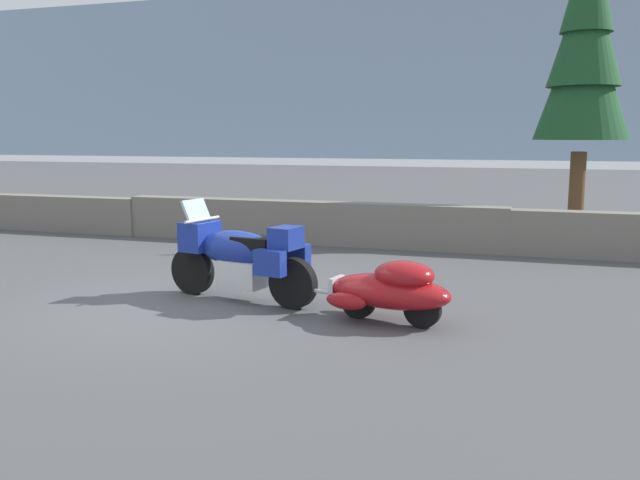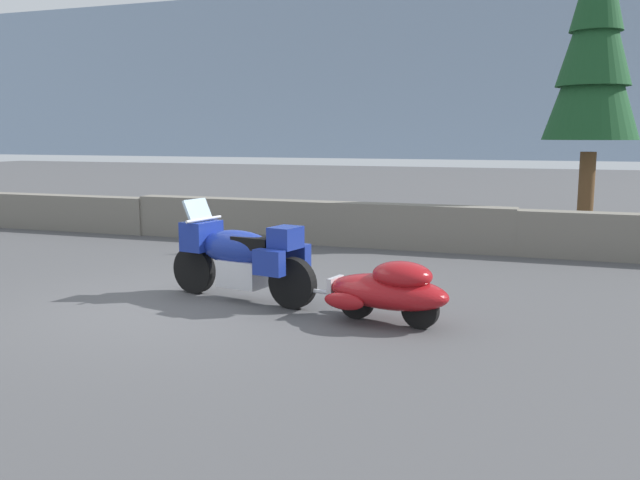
{
  "view_description": "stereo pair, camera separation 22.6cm",
  "coord_description": "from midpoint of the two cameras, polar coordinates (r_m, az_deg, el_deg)",
  "views": [
    {
      "loc": [
        4.36,
        -7.36,
        2.19
      ],
      "look_at": [
        1.75,
        0.79,
        0.85
      ],
      "focal_mm": 37.38,
      "sensor_mm": 36.0,
      "label": 1
    },
    {
      "loc": [
        4.57,
        -7.29,
        2.19
      ],
      "look_at": [
        1.75,
        0.79,
        0.85
      ],
      "focal_mm": 37.38,
      "sensor_mm": 36.0,
      "label": 2
    }
  ],
  "objects": [
    {
      "name": "ground_plane",
      "position": [
        8.85,
        -11.79,
        -5.62
      ],
      "size": [
        80.0,
        80.0,
        0.0
      ],
      "primitive_type": "plane",
      "color": "#4C4C4F"
    },
    {
      "name": "distant_ridgeline",
      "position": [
        103.0,
        17.09,
        11.77
      ],
      "size": [
        240.0,
        80.0,
        16.0
      ],
      "primitive_type": "cube",
      "color": "#7F93AD",
      "rests_on": "ground"
    },
    {
      "name": "touring_motorcycle",
      "position": [
        8.93,
        -6.12,
        -1.26
      ],
      "size": [
        2.29,
        1.03,
        1.33
      ],
      "color": "black",
      "rests_on": "ground"
    },
    {
      "name": "car_shaped_trailer",
      "position": [
        7.88,
        6.71,
        -4.22
      ],
      "size": [
        2.23,
        1.01,
        0.76
      ],
      "color": "black",
      "rests_on": "ground"
    },
    {
      "name": "pine_tree_tall",
      "position": [
        15.01,
        22.92,
        15.33
      ],
      "size": [
        1.89,
        1.89,
        6.46
      ],
      "color": "brown",
      "rests_on": "ground"
    },
    {
      "name": "stone_guard_wall",
      "position": [
        13.6,
        0.19,
        1.44
      ],
      "size": [
        24.0,
        0.5,
        0.87
      ],
      "color": "slate",
      "rests_on": "ground"
    }
  ]
}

